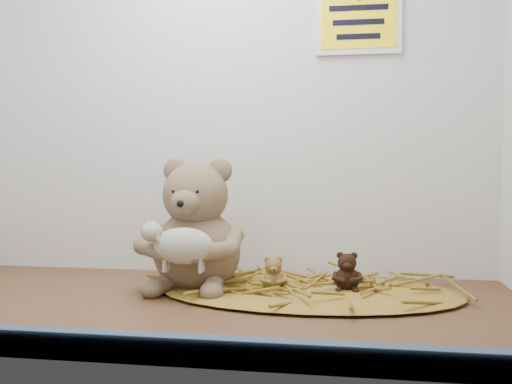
% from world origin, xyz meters
% --- Properties ---
extents(alcove_shell, '(1.20, 0.60, 0.90)m').
position_xyz_m(alcove_shell, '(0.00, 0.09, 0.45)').
color(alcove_shell, '#3C2415').
rests_on(alcove_shell, ground).
extents(front_rail, '(1.19, 0.02, 0.04)m').
position_xyz_m(front_rail, '(0.00, -0.29, 0.02)').
color(front_rail, '#364B68').
rests_on(front_rail, shelf_floor).
extents(straw_bed, '(0.58, 0.33, 0.01)m').
position_xyz_m(straw_bed, '(0.21, 0.11, 0.01)').
color(straw_bed, olive).
rests_on(straw_bed, shelf_floor).
extents(main_teddy, '(0.23, 0.24, 0.26)m').
position_xyz_m(main_teddy, '(-0.01, 0.13, 0.13)').
color(main_teddy, '#7A664B').
rests_on(main_teddy, shelf_floor).
extents(toy_lamb, '(0.15, 0.09, 0.09)m').
position_xyz_m(toy_lamb, '(-0.01, 0.03, 0.10)').
color(toy_lamb, '#B2AEA0').
rests_on(toy_lamb, main_teddy).
extents(mini_teddy_tan, '(0.06, 0.06, 0.06)m').
position_xyz_m(mini_teddy_tan, '(0.14, 0.10, 0.04)').
color(mini_teddy_tan, olive).
rests_on(mini_teddy_tan, straw_bed).
extents(mini_teddy_brown, '(0.06, 0.06, 0.07)m').
position_xyz_m(mini_teddy_brown, '(0.28, 0.12, 0.05)').
color(mini_teddy_brown, black).
rests_on(mini_teddy_brown, straw_bed).
extents(wall_sign, '(0.16, 0.01, 0.11)m').
position_xyz_m(wall_sign, '(0.30, 0.29, 0.55)').
color(wall_sign, yellow).
rests_on(wall_sign, back_wall).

